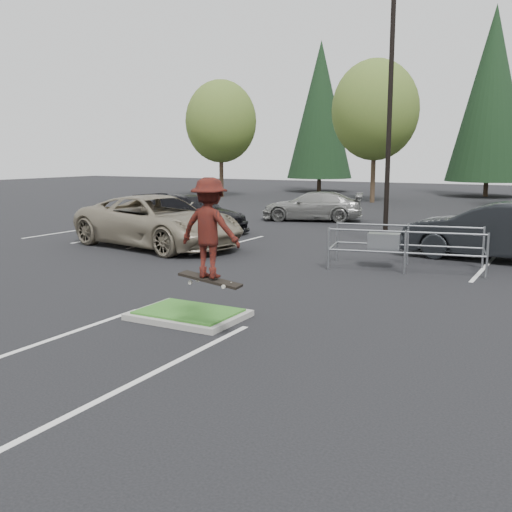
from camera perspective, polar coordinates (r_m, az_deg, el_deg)
The scene contains 14 objects.
ground at distance 12.45m, azimuth -6.43°, elevation -5.88°, with size 120.00×120.00×0.00m, color black.
grass_median at distance 12.43m, azimuth -6.43°, elevation -5.53°, with size 2.20×1.60×0.16m.
stall_lines at distance 18.16m, azimuth 1.05°, elevation -0.86°, with size 22.62×17.60×0.01m.
light_pole at distance 22.75m, azimuth 12.59°, elevation 12.57°, with size 0.70×0.60×10.12m.
decid_a at distance 47.04m, azimuth -3.35°, elevation 12.44°, with size 5.44×5.44×8.91m.
decid_b at distance 42.43m, azimuth 11.27°, elevation 13.19°, with size 5.89×5.89×9.64m.
conif_a at distance 54.14m, azimuth 6.15°, elevation 13.64°, with size 5.72×5.72×13.00m.
conif_b at distance 50.95m, azimuth 21.54°, elevation 14.14°, with size 6.38×6.38×14.50m.
cart_corral at distance 18.00m, azimuth 12.58°, elevation 1.32°, with size 4.60×2.44×1.24m.
skateboarder at distance 10.58m, azimuth -4.44°, elevation 2.62°, with size 1.18×0.71×1.93m.
car_l_tan at distance 21.91m, azimuth -9.32°, elevation 3.29°, with size 3.09×6.69×1.86m, color gray.
car_l_black at distance 26.13m, azimuth -6.28°, elevation 4.07°, with size 2.22×5.45×1.58m, color black.
car_r_charc at distance 20.33m, azimuth 21.68°, elevation 2.19°, with size 1.94×5.55×1.83m, color black.
car_far_silver at distance 30.35m, azimuth 5.52°, elevation 4.74°, with size 2.04×5.02×1.46m, color gray.
Camera 1 is at (6.96, -9.77, 3.33)m, focal length 42.00 mm.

